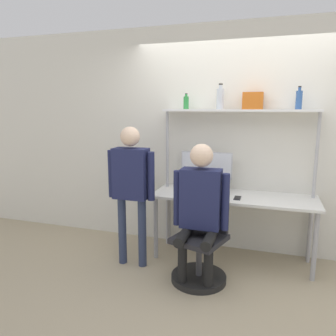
# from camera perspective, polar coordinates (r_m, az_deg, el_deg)

# --- Properties ---
(ground_plane) EXTENTS (12.00, 12.00, 0.00)m
(ground_plane) POSITION_cam_1_polar(r_m,az_deg,el_deg) (3.75, 10.33, -17.28)
(ground_plane) COLOR tan
(wall_back) EXTENTS (8.00, 0.06, 2.70)m
(wall_back) POSITION_cam_1_polar(r_m,az_deg,el_deg) (4.00, 12.24, 4.71)
(wall_back) COLOR silver
(wall_back) RESTS_ON ground_plane
(desk) EXTENTS (1.82, 0.61, 0.76)m
(desk) POSITION_cam_1_polar(r_m,az_deg,el_deg) (3.80, 11.33, -5.93)
(desk) COLOR silver
(desk) RESTS_ON ground_plane
(shelf_unit) EXTENTS (1.73, 0.25, 1.72)m
(shelf_unit) POSITION_cam_1_polar(r_m,az_deg,el_deg) (3.83, 12.05, 6.06)
(shelf_unit) COLOR white
(shelf_unit) RESTS_ON ground_plane
(monitor) EXTENTS (0.61, 0.20, 0.46)m
(monitor) POSITION_cam_1_polar(r_m,az_deg,el_deg) (3.93, 6.68, 0.05)
(monitor) COLOR #B7B7BC
(monitor) RESTS_ON desk
(laptop) EXTENTS (0.30, 0.25, 0.25)m
(laptop) POSITION_cam_1_polar(r_m,az_deg,el_deg) (3.76, 7.84, -3.60)
(laptop) COLOR #BCBCC1
(laptop) RESTS_ON desk
(cell_phone) EXTENTS (0.07, 0.15, 0.01)m
(cell_phone) POSITION_cam_1_polar(r_m,az_deg,el_deg) (3.67, 12.00, -5.12)
(cell_phone) COLOR black
(cell_phone) RESTS_ON desk
(office_chair) EXTENTS (0.58, 0.58, 0.92)m
(office_chair) POSITION_cam_1_polar(r_m,az_deg,el_deg) (3.45, 5.78, -14.48)
(office_chair) COLOR black
(office_chair) RESTS_ON ground_plane
(person_seated) EXTENTS (0.56, 0.47, 1.40)m
(person_seated) POSITION_cam_1_polar(r_m,az_deg,el_deg) (3.22, 5.58, -6.02)
(person_seated) COLOR black
(person_seated) RESTS_ON ground_plane
(person_standing) EXTENTS (0.54, 0.21, 1.54)m
(person_standing) POSITION_cam_1_polar(r_m,az_deg,el_deg) (3.54, -6.45, -2.05)
(person_standing) COLOR #2D3856
(person_standing) RESTS_ON ground_plane
(bottle_green) EXTENTS (0.06, 0.06, 0.18)m
(bottle_green) POSITION_cam_1_polar(r_m,az_deg,el_deg) (3.92, 3.18, 11.33)
(bottle_green) COLOR #2D8C3F
(bottle_green) RESTS_ON shelf_unit
(bottle_clear) EXTENTS (0.09, 0.09, 0.28)m
(bottle_clear) POSITION_cam_1_polar(r_m,az_deg,el_deg) (3.84, 9.10, 11.89)
(bottle_clear) COLOR silver
(bottle_clear) RESTS_ON shelf_unit
(bottle_blue) EXTENTS (0.07, 0.07, 0.24)m
(bottle_blue) POSITION_cam_1_polar(r_m,az_deg,el_deg) (3.80, 21.85, 11.01)
(bottle_blue) COLOR #335999
(bottle_blue) RESTS_ON shelf_unit
(storage_box) EXTENTS (0.22, 0.23, 0.18)m
(storage_box) POSITION_cam_1_polar(r_m,az_deg,el_deg) (3.80, 14.58, 11.26)
(storage_box) COLOR #D1661E
(storage_box) RESTS_ON shelf_unit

